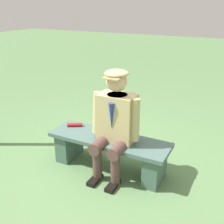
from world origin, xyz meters
name	(u,v)px	position (x,y,z in m)	size (l,w,h in m)	color
ground_plane	(109,168)	(0.00, 0.00, 0.00)	(30.00, 30.00, 0.00)	#567B4B
bench	(109,149)	(0.00, 0.00, 0.28)	(1.52, 0.47, 0.43)	#47625D
seated_man	(115,121)	(-0.11, 0.06, 0.71)	(0.60, 0.59, 1.30)	tan
rolled_magazine	(75,125)	(0.56, -0.08, 0.46)	(0.05, 0.05, 0.20)	#B21E1E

